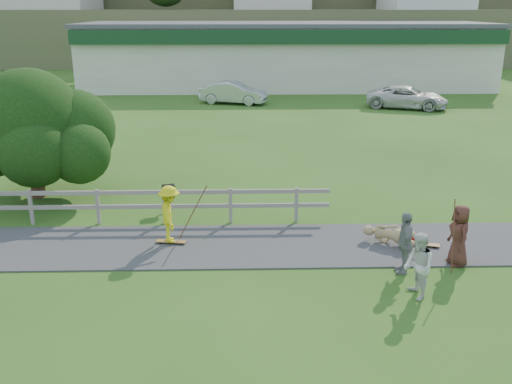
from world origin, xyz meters
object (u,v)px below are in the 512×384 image
at_px(tree, 32,143).
at_px(skater_rider, 170,218).
at_px(spectator_a, 418,266).
at_px(spectator_b, 405,243).
at_px(bbq, 169,198).
at_px(car_white, 407,97).
at_px(skater_fallen, 394,235).
at_px(spectator_c, 459,235).
at_px(car_silver, 233,93).

bearing_deg(tree, skater_rider, -40.40).
distance_m(spectator_a, spectator_b, 1.29).
xyz_separation_m(spectator_b, bbq, (-6.34, 4.69, -0.36)).
distance_m(spectator_b, car_white, 24.86).
relative_size(skater_fallen, tree, 0.31).
height_order(skater_rider, car_white, skater_rider).
xyz_separation_m(car_white, bbq, (-13.12, -19.23, -0.29)).
bearing_deg(skater_fallen, spectator_a, -151.09).
height_order(spectator_c, car_white, spectator_c).
bearing_deg(skater_rider, spectator_c, -110.96).
xyz_separation_m(spectator_a, spectator_b, (0.05, 1.29, 0.02)).
distance_m(skater_fallen, tree, 12.25).
bearing_deg(skater_rider, skater_fallen, -102.36).
bearing_deg(tree, skater_fallen, -22.30).
bearing_deg(spectator_c, skater_rider, -104.44).
height_order(skater_fallen, car_white, car_white).
distance_m(spectator_c, car_white, 24.10).
bearing_deg(tree, spectator_c, -24.84).
xyz_separation_m(spectator_a, car_white, (6.84, 25.21, -0.06)).
relative_size(car_white, bbq, 6.00).
relative_size(skater_rider, spectator_c, 1.00).
distance_m(skater_fallen, car_silver, 24.90).
relative_size(skater_rider, spectator_a, 1.04).
xyz_separation_m(skater_fallen, bbq, (-6.53, 3.08, 0.11)).
height_order(skater_fallen, car_silver, car_silver).
xyz_separation_m(spectator_a, bbq, (-6.29, 5.98, -0.34)).
distance_m(spectator_a, tree, 13.37).
bearing_deg(tree, bbq, -17.96).
height_order(spectator_b, car_white, spectator_b).
relative_size(skater_fallen, bbq, 2.04).
xyz_separation_m(spectator_c, bbq, (-7.83, 4.28, -0.37)).
relative_size(spectator_a, spectator_b, 0.97).
height_order(skater_rider, spectator_b, skater_rider).
bearing_deg(car_white, car_silver, 100.62).
height_order(spectator_b, tree, tree).
bearing_deg(bbq, car_silver, 69.28).
bearing_deg(spectator_a, tree, -131.38).
distance_m(skater_fallen, bbq, 7.22).
relative_size(spectator_b, car_silver, 0.35).
bearing_deg(spectator_b, bbq, -121.94).
bearing_deg(spectator_a, bbq, -140.62).
height_order(car_white, tree, tree).
bearing_deg(car_silver, spectator_a, -153.90).
relative_size(spectator_b, car_white, 0.31).
bearing_deg(bbq, spectator_c, -44.44).
xyz_separation_m(tree, bbq, (4.71, -1.53, -1.49)).
distance_m(spectator_c, bbq, 8.93).
height_order(skater_fallen, tree, tree).
relative_size(skater_fallen, car_silver, 0.39).
distance_m(skater_rider, car_silver, 24.21).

